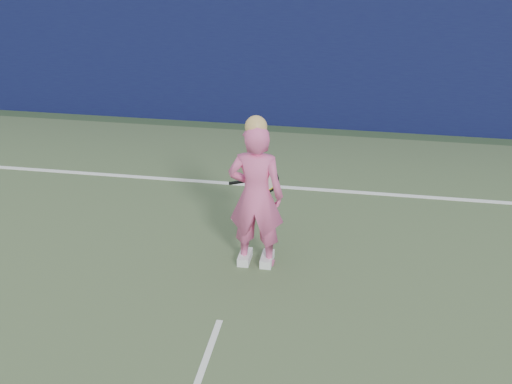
# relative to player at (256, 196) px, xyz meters

# --- Properties ---
(backstop_wall) EXTENTS (24.00, 0.40, 2.50)m
(backstop_wall) POSITION_rel_player_xyz_m (-0.16, 4.40, 0.46)
(backstop_wall) COLOR #0D0F3A
(backstop_wall) RESTS_ON ground
(player) EXTENTS (0.58, 0.38, 1.65)m
(player) POSITION_rel_player_xyz_m (0.00, 0.00, 0.00)
(player) COLOR #ED5C98
(player) RESTS_ON ground
(racket) EXTENTS (0.57, 0.15, 0.31)m
(racket) POSITION_rel_player_xyz_m (-0.00, 0.41, -0.01)
(racket) COLOR black
(racket) RESTS_ON ground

